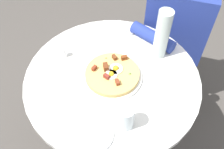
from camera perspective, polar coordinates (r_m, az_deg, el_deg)
The scene contains 12 objects.
ground_plane at distance 1.90m, azimuth 0.03°, elevation -14.34°, with size 6.00×6.00×0.00m, color #4C4742.
dining_table at distance 1.41m, azimuth 0.04°, elevation -4.91°, with size 0.87×0.87×0.73m.
person_seated at distance 1.80m, azimuth 13.01°, elevation 6.61°, with size 0.44×0.48×1.14m.
pizza_plate at distance 1.27m, azimuth -0.05°, elevation -0.42°, with size 0.29×0.29×0.01m, color white.
breakfast_pizza at distance 1.25m, azimuth -0.04°, elevation 0.17°, with size 0.26×0.26×0.05m.
bread_plate at distance 1.11m, azimuth -4.38°, elevation -12.94°, with size 0.18×0.18×0.01m, color white.
napkin at distance 1.46m, azimuth 1.26°, elevation 7.92°, with size 0.17×0.14×0.00m, color white.
fork at distance 1.44m, azimuth 1.69°, elevation 7.65°, with size 0.18×0.01×0.01m, color silver.
knife at distance 1.46m, azimuth 0.84°, elevation 8.45°, with size 0.18×0.01×0.01m, color silver.
water_glass at distance 1.08m, azimuth 3.16°, elevation -9.40°, with size 0.07×0.07×0.12m, color silver.
water_bottle at distance 1.30m, azimuth 10.98°, elevation 8.63°, with size 0.07×0.07×0.27m, color silver.
salt_shaker at distance 1.37m, azimuth -10.53°, elevation 4.80°, with size 0.03×0.03×0.05m, color white.
Camera 1 is at (0.23, -0.75, 1.73)m, focal length 41.55 mm.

